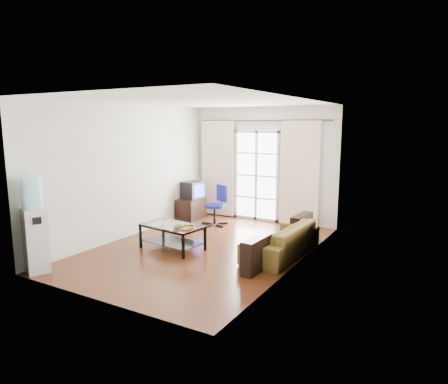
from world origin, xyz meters
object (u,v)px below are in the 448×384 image
object	(u,v)px
task_chair	(216,213)
sofa	(282,239)
water_cooler	(34,221)
tv_stand	(191,209)
coffee_table	(172,234)
crt_tv	(192,190)

from	to	relation	value
task_chair	sofa	bearing A→B (deg)	-4.85
water_cooler	tv_stand	bearing A→B (deg)	111.17
tv_stand	sofa	bearing A→B (deg)	-27.32
tv_stand	task_chair	world-z (taller)	task_chair
sofa	coffee_table	size ratio (longest dim) A/B	1.58
tv_stand	task_chair	size ratio (longest dim) A/B	0.76
sofa	crt_tv	size ratio (longest dim) A/B	3.74
crt_tv	water_cooler	bearing A→B (deg)	-80.71
coffee_table	water_cooler	size ratio (longest dim) A/B	0.76
sofa	coffee_table	world-z (taller)	sofa
crt_tv	task_chair	distance (m)	0.97
sofa	task_chair	distance (m)	2.43
crt_tv	task_chair	xyz separation A→B (m)	(0.82, -0.25, -0.45)
tv_stand	water_cooler	size ratio (longest dim) A/B	0.44
sofa	tv_stand	xyz separation A→B (m)	(-2.93, 1.40, -0.02)
coffee_table	tv_stand	bearing A→B (deg)	116.42
tv_stand	task_chair	distance (m)	0.84
sofa	task_chair	size ratio (longest dim) A/B	2.07
coffee_table	task_chair	xyz separation A→B (m)	(-0.23, 1.94, -0.03)
coffee_table	tv_stand	distance (m)	2.37
tv_stand	crt_tv	world-z (taller)	crt_tv
task_chair	crt_tv	bearing A→B (deg)	-171.89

